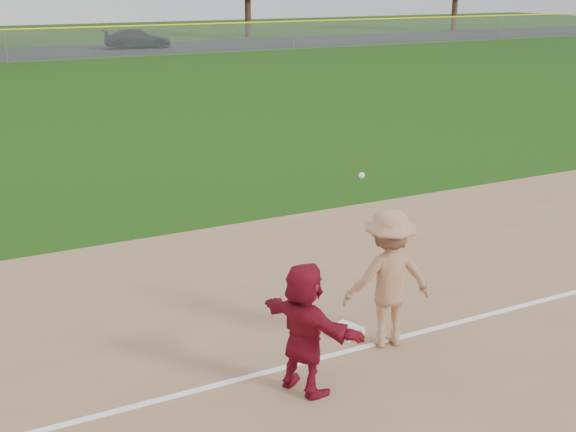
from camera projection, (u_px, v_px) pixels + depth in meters
name	position (u px, v px, depth m)	size (l,w,h in m)	color
ground	(333.00, 326.00, 10.84)	(160.00, 160.00, 0.00)	#193F0C
foul_line	(362.00, 347.00, 10.15)	(60.00, 0.10, 0.01)	white
first_base	(346.00, 331.00, 10.54)	(0.41, 0.41, 0.09)	white
base_runner	(304.00, 328.00, 8.86)	(1.59, 0.51, 1.72)	maroon
car_right	(137.00, 38.00, 54.01)	(2.01, 4.94, 1.43)	black
first_base_play	(388.00, 279.00, 9.99)	(1.41, 1.00, 2.43)	gray
outfield_fence	(4.00, 30.00, 44.11)	(110.00, 0.12, 110.00)	#999EA0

